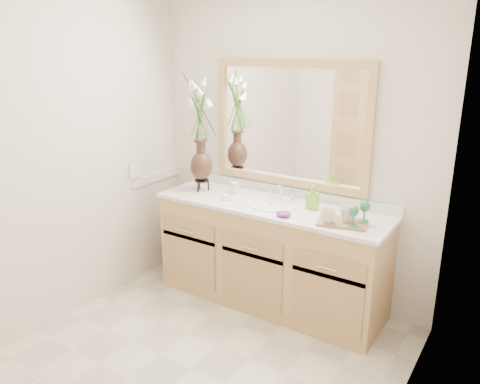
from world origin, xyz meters
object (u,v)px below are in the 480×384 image
Objects in this scene: flower_vase at (200,119)px; soap_bottle at (312,198)px; tray at (342,222)px; tumbler at (235,188)px.

flower_vase is 5.50× the size of soap_bottle.
tray is at bearing -35.36° from soap_bottle.
flower_vase is at bearing 179.73° from soap_bottle.
soap_bottle reaches higher than tumbler.
tray is at bearing -9.77° from tumbler.
flower_vase is 1.41m from tray.
soap_bottle is at bearing 0.48° from tumbler.
flower_vase is 9.39× the size of tumbler.
tumbler is (0.28, 0.08, -0.55)m from flower_vase.
tumbler is 0.69m from soap_bottle.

